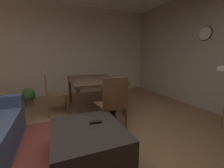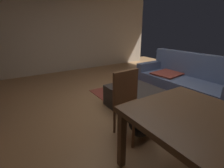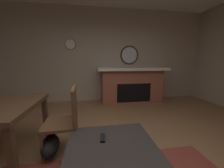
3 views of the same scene
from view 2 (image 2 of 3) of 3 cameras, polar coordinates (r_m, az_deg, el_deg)
floor at (r=3.28m, az=7.83°, el=-7.93°), size 8.48×8.48×0.00m
wall_left at (r=6.04m, az=-14.84°, el=18.31°), size 0.12×6.56×2.89m
area_rug at (r=3.66m, az=15.49°, el=-5.41°), size 2.60×2.00×0.01m
couch at (r=4.00m, az=24.70°, el=0.57°), size 2.22×0.92×0.95m
ottoman_coffee_table at (r=3.15m, az=7.75°, el=-4.96°), size 0.94×0.83×0.41m
tv_remote at (r=2.93m, az=7.20°, el=-2.15°), size 0.07×0.16×0.02m
dining_table at (r=1.65m, az=34.65°, el=-14.74°), size 1.58×1.08×0.74m
dining_chair_west at (r=2.32m, az=6.49°, el=-5.55°), size 0.47×0.47×0.93m
small_dog at (r=2.36m, az=10.73°, el=-14.60°), size 0.28×0.50×0.33m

